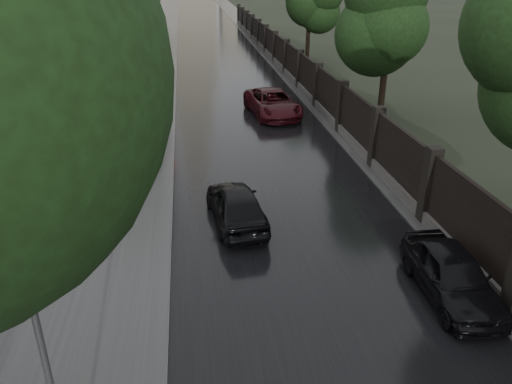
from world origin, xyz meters
name	(u,v)px	position (x,y,z in m)	size (l,w,h in m)	color
fence_right	(294,68)	(4.60, 32.01, 1.01)	(0.45, 75.72, 2.70)	#383533
tree_left_far	(106,12)	(-8.00, 30.00, 5.24)	(4.25, 4.25, 7.39)	black
tree_right_b	(389,28)	(7.50, 22.00, 4.95)	(4.08, 4.08, 7.01)	black
tree_right_c	(309,3)	(7.50, 40.00, 4.95)	(4.08, 4.08, 7.01)	black
lamp_post	(50,380)	(-5.40, 1.50, 2.67)	(0.25, 0.12, 5.11)	#59595E
traffic_light	(167,72)	(-4.30, 24.99, 2.40)	(0.16, 0.32, 4.00)	#59595E
hatchback_left	(236,205)	(-1.80, 10.77, 0.69)	(1.62, 4.03, 1.37)	black
car_right_near	(452,275)	(3.40, 5.94, 0.67)	(1.58, 3.92, 1.34)	black
car_right_far	(273,103)	(1.60, 23.56, 0.74)	(2.44, 5.29, 1.47)	black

